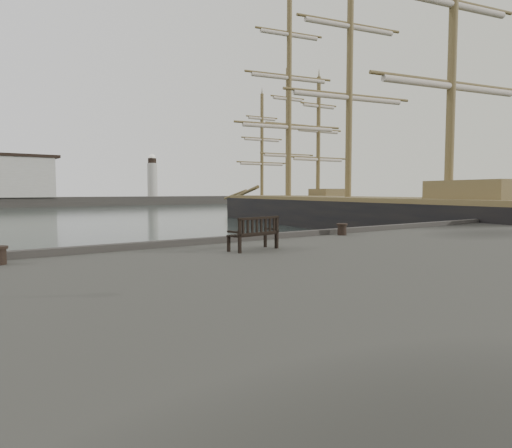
# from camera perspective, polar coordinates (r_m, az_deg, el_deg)

# --- Properties ---
(ground) EXTENTS (400.00, 400.00, 0.00)m
(ground) POSITION_cam_1_polar(r_m,az_deg,el_deg) (14.51, -3.16, -8.29)
(ground) COLOR black
(ground) RESTS_ON ground
(bench) EXTENTS (1.55, 0.73, 0.86)m
(bench) POSITION_cam_1_polar(r_m,az_deg,el_deg) (12.04, -0.28, -1.98)
(bench) COLOR black
(bench) RESTS_ON quay
(bollard_right) EXTENTS (0.43, 0.43, 0.41)m
(bollard_right) POSITION_cam_1_polar(r_m,az_deg,el_deg) (16.49, 10.70, -0.66)
(bollard_right) COLOR black
(bollard_right) RESTS_ON quay
(tall_ship_main) EXTENTS (16.62, 40.33, 29.68)m
(tall_ship_main) POSITION_cam_1_polar(r_m,az_deg,el_deg) (40.47, 11.37, 0.64)
(tall_ship_main) COLOR black
(tall_ship_main) RESTS_ON ground
(tall_ship_far) EXTENTS (8.16, 24.48, 20.59)m
(tall_ship_far) POSITION_cam_1_polar(r_m,az_deg,el_deg) (60.89, 3.91, 1.77)
(tall_ship_far) COLOR black
(tall_ship_far) RESTS_ON ground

